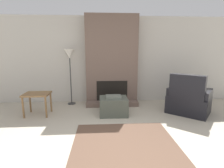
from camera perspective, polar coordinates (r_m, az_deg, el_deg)
name	(u,v)px	position (r m, az deg, el deg)	size (l,w,h in m)	color
ground_plane	(123,161)	(2.83, 3.63, -23.76)	(24.00, 24.00, 0.00)	#B2A893
wall_back	(111,60)	(5.45, -0.27, 7.84)	(8.32, 0.06, 2.60)	#BCB7AD
fireplace	(112,62)	(5.22, -0.12, 7.15)	(1.51, 0.67, 2.60)	brown
ottoman	(113,106)	(4.42, 0.49, -7.15)	(0.69, 0.54, 0.50)	#474C42
armchair	(188,101)	(4.88, 23.58, -5.22)	(1.26, 1.24, 1.03)	black
side_table	(37,97)	(4.72, -23.29, -3.84)	(0.61, 0.50, 0.56)	brown
floor_lamp_left	(70,57)	(5.24, -13.67, 8.58)	(0.30, 0.30, 1.63)	#333333
area_rug	(124,143)	(3.26, 4.10, -18.52)	(1.81, 1.56, 0.01)	brown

